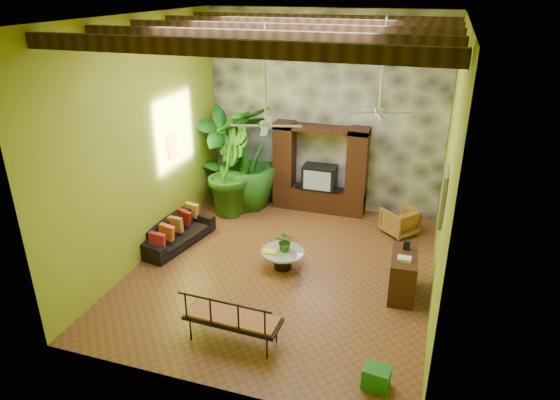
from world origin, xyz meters
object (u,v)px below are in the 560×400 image
(ceiling_fan_back, at_px, (380,101))
(tall_plant_a, at_px, (223,158))
(ceiling_fan_front, at_px, (266,114))
(tall_plant_c, at_px, (246,157))
(green_bin, at_px, (376,378))
(iron_bench, at_px, (231,318))
(entertainment_center, at_px, (320,175))
(side_console, at_px, (403,275))
(wicker_armchair, at_px, (400,221))
(coffee_table, at_px, (283,257))
(tall_plant_b, at_px, (228,170))
(sofa, at_px, (176,233))

(ceiling_fan_back, height_order, tall_plant_a, ceiling_fan_back)
(ceiling_fan_front, height_order, tall_plant_c, ceiling_fan_front)
(ceiling_fan_front, bearing_deg, green_bin, -42.86)
(tall_plant_a, height_order, iron_bench, tall_plant_a)
(entertainment_center, relative_size, tall_plant_a, 0.91)
(ceiling_fan_front, bearing_deg, side_console, 5.39)
(iron_bench, distance_m, side_console, 3.47)
(ceiling_fan_front, distance_m, wicker_armchair, 4.77)
(ceiling_fan_back, relative_size, tall_plant_c, 0.68)
(ceiling_fan_back, height_order, coffee_table, ceiling_fan_back)
(tall_plant_c, xyz_separation_m, green_bin, (4.21, -5.56, -1.19))
(green_bin, bearing_deg, tall_plant_b, 131.81)
(ceiling_fan_back, height_order, iron_bench, ceiling_fan_back)
(iron_bench, height_order, green_bin, iron_bench)
(ceiling_fan_back, bearing_deg, tall_plant_b, 163.91)
(ceiling_fan_front, relative_size, iron_bench, 1.14)
(ceiling_fan_back, distance_m, side_console, 3.38)
(tall_plant_a, distance_m, coffee_table, 3.76)
(entertainment_center, distance_m, wicker_armchair, 2.37)
(tall_plant_b, relative_size, side_console, 2.18)
(side_console, bearing_deg, green_bin, -95.92)
(tall_plant_a, relative_size, tall_plant_c, 0.96)
(ceiling_fan_front, xyz_separation_m, tall_plant_c, (-1.69, 3.22, -2.04))
(entertainment_center, distance_m, tall_plant_c, 1.96)
(ceiling_fan_front, height_order, side_console, ceiling_fan_front)
(wicker_armchair, relative_size, tall_plant_c, 0.27)
(ceiling_fan_back, distance_m, coffee_table, 3.72)
(tall_plant_a, height_order, tall_plant_c, tall_plant_c)
(iron_bench, xyz_separation_m, green_bin, (2.42, -0.23, -0.36))
(iron_bench, distance_m, green_bin, 2.46)
(entertainment_center, height_order, side_console, entertainment_center)
(sofa, distance_m, tall_plant_b, 2.22)
(sofa, xyz_separation_m, side_console, (5.10, -0.45, 0.14))
(ceiling_fan_front, bearing_deg, tall_plant_a, 126.51)
(coffee_table, bearing_deg, side_console, -4.64)
(green_bin, bearing_deg, wicker_armchair, 91.83)
(tall_plant_c, bearing_deg, entertainment_center, 9.61)
(wicker_armchair, relative_size, green_bin, 1.83)
(side_console, distance_m, green_bin, 2.61)
(entertainment_center, height_order, tall_plant_c, tall_plant_c)
(entertainment_center, relative_size, sofa, 1.21)
(coffee_table, height_order, side_console, side_console)
(entertainment_center, bearing_deg, iron_bench, -90.97)
(iron_bench, bearing_deg, tall_plant_b, 115.50)
(tall_plant_b, relative_size, coffee_table, 2.54)
(sofa, relative_size, wicker_armchair, 2.74)
(entertainment_center, bearing_deg, wicker_armchair, -19.23)
(coffee_table, bearing_deg, tall_plant_c, 124.04)
(ceiling_fan_front, bearing_deg, tall_plant_b, 126.31)
(wicker_armchair, xyz_separation_m, tall_plant_b, (-4.34, -0.09, 0.83))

